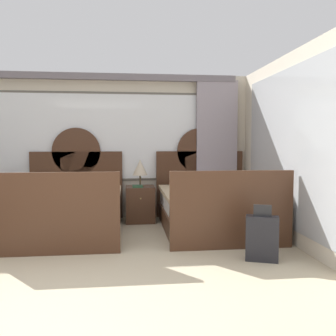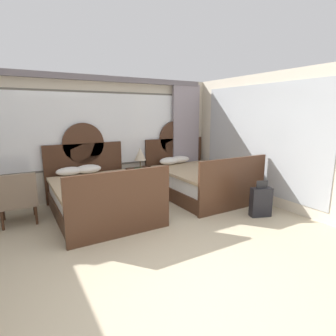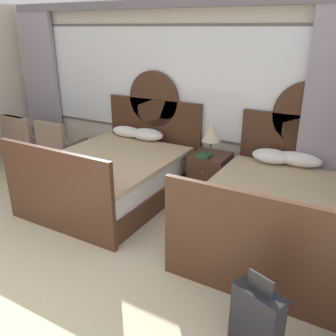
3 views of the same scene
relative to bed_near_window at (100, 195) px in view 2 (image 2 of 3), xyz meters
The scene contains 10 objects.
ground_plane 2.92m from the bed_near_window, 88.23° to the right, with size 24.00×24.00×0.00m, color #BCAD8E.
wall_back_window 1.53m from the bed_near_window, 85.40° to the left, with size 6.29×0.22×2.70m.
wall_right_mirror 3.60m from the bed_near_window, 19.64° to the right, with size 0.08×4.62×2.70m.
bed_near_window is the anchor object (origin of this frame).
bed_near_mirror 2.32m from the bed_near_window, ahead, with size 1.67×2.23×1.69m.
nightstand_between_beds 1.35m from the bed_near_window, 30.53° to the left, with size 0.51×0.54×0.64m.
table_lamp_on_nightstand 1.47m from the bed_near_window, 30.07° to the left, with size 0.27×0.27×0.49m.
book_on_nightstand 1.29m from the bed_near_window, 27.62° to the left, with size 0.18×0.26×0.03m.
armchair_by_window_left 1.38m from the bed_near_window, 169.32° to the left, with size 0.62×0.62×0.92m.
suitcase_on_floor 3.02m from the bed_near_window, 32.67° to the right, with size 0.42×0.29×0.68m.
Camera 2 is at (-1.46, -1.98, 1.91)m, focal length 28.91 mm.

